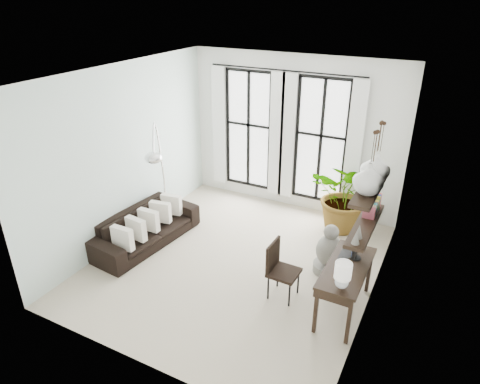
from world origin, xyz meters
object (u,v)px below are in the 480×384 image
Objects in this scene: buddha at (329,252)px; plant at (347,196)px; sofa at (145,228)px; arc_lamp at (157,150)px; desk_chair at (279,266)px; desk at (346,272)px.

plant is at bearing 94.87° from buddha.
arc_lamp is (0.10, 0.41, 1.40)m from sofa.
arc_lamp is (-2.66, 0.67, 1.19)m from desk_chair.
buddha is at bearing 63.16° from desk_chair.
buddha is (3.27, 0.68, 0.06)m from sofa.
sofa is 3.78m from desk.
arc_lamp is (-3.64, 0.63, 0.99)m from desk.
buddha is (-0.47, 0.90, -0.36)m from desk.
plant reaches higher than desk.
desk is 1.50× the size of buddha.
buddha is at bearing 4.77° from arc_lamp.
buddha is (3.17, 0.26, -1.34)m from arc_lamp.
sofa is 2.79m from desk_chair.
arc_lamp is at bearing -7.88° from sofa.
sofa is at bearing -168.33° from buddha.
desk_chair is at bearing -89.15° from sofa.
plant is at bearing 30.02° from arc_lamp.
desk is 1.08m from buddha.
plant is at bearing -49.20° from sofa.
desk_chair is at bearing -177.79° from desk.
arc_lamp reaches higher than desk_chair.
desk reaches higher than buddha.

